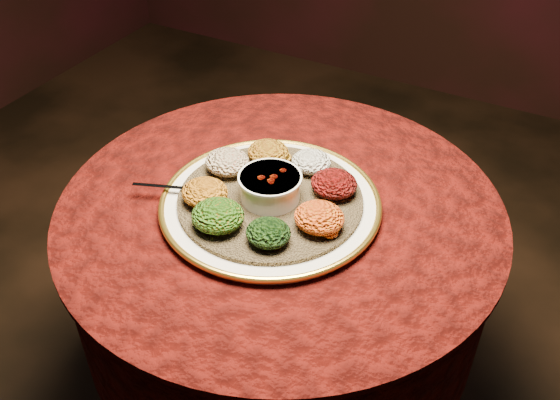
% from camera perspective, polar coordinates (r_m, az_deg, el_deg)
% --- Properties ---
extents(table, '(0.96, 0.96, 0.73)m').
position_cam_1_polar(table, '(1.46, 0.01, -5.86)').
color(table, black).
rests_on(table, ground).
extents(platter, '(0.56, 0.56, 0.02)m').
position_cam_1_polar(platter, '(1.32, -0.90, -0.30)').
color(platter, silver).
rests_on(platter, table).
extents(injera, '(0.42, 0.42, 0.01)m').
position_cam_1_polar(injera, '(1.31, -0.90, 0.06)').
color(injera, brown).
rests_on(injera, platter).
extents(stew_bowl, '(0.13, 0.13, 0.06)m').
position_cam_1_polar(stew_bowl, '(1.29, -0.92, 1.35)').
color(stew_bowl, silver).
rests_on(stew_bowl, injera).
extents(spoon, '(0.15, 0.07, 0.01)m').
position_cam_1_polar(spoon, '(1.34, -8.39, 1.05)').
color(spoon, silver).
rests_on(spoon, injera).
extents(portion_ayib, '(0.09, 0.08, 0.04)m').
position_cam_1_polar(portion_ayib, '(1.38, 2.89, 3.53)').
color(portion_ayib, beige).
rests_on(portion_ayib, injera).
extents(portion_kitfo, '(0.10, 0.09, 0.05)m').
position_cam_1_polar(portion_kitfo, '(1.31, 4.96, 1.50)').
color(portion_kitfo, black).
rests_on(portion_kitfo, injera).
extents(portion_tikil, '(0.10, 0.10, 0.05)m').
position_cam_1_polar(portion_tikil, '(1.22, 3.60, -1.61)').
color(portion_tikil, '#C58F10').
rests_on(portion_tikil, injera).
extents(portion_gomen, '(0.09, 0.08, 0.04)m').
position_cam_1_polar(portion_gomen, '(1.19, -1.08, -3.02)').
color(portion_gomen, black).
rests_on(portion_gomen, injera).
extents(portion_mixveg, '(0.11, 0.10, 0.05)m').
position_cam_1_polar(portion_mixveg, '(1.23, -5.70, -1.43)').
color(portion_mixveg, '#AE480B').
rests_on(portion_mixveg, injera).
extents(portion_kik, '(0.10, 0.09, 0.05)m').
position_cam_1_polar(portion_kik, '(1.29, -6.89, 0.68)').
color(portion_kik, '#B66510').
rests_on(portion_kik, injera).
extents(portion_timatim, '(0.10, 0.09, 0.05)m').
position_cam_1_polar(portion_timatim, '(1.37, -4.84, 3.49)').
color(portion_timatim, maroon).
rests_on(portion_timatim, injera).
extents(portion_shiro, '(0.09, 0.09, 0.05)m').
position_cam_1_polar(portion_shiro, '(1.40, -1.09, 4.39)').
color(portion_shiro, '#8E6211').
rests_on(portion_shiro, injera).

